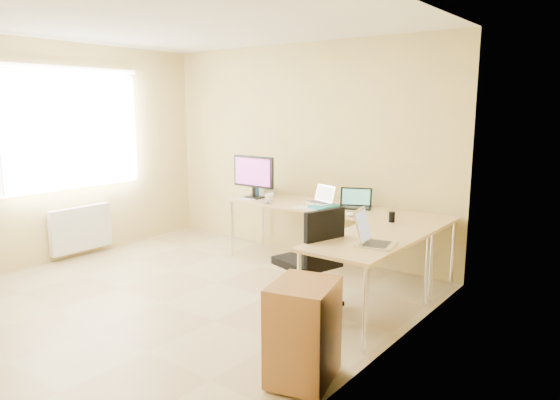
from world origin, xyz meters
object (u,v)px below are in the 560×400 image
Objects in this scene: monitor at (254,177)px; water_bottle at (256,186)px; keyboard at (314,210)px; office_chair at (307,259)px; desk_return at (367,279)px; laptop_return at (376,231)px; laptop_center at (320,195)px; mug at (269,197)px; cabinet at (303,331)px; desk_fan at (269,186)px; desk_main at (332,238)px; laptop_black at (355,198)px.

water_bottle is (-0.05, 0.11, -0.13)m from monitor.
office_chair is (0.54, -0.90, -0.24)m from keyboard.
laptop_return is (0.15, -0.16, 0.48)m from desk_return.
desk_return is 4.25× the size of laptop_center.
desk_return is at bearing 31.87° from laptop_return.
desk_return is 1.97m from mug.
office_chair is 1.47× the size of cabinet.
cabinet is (2.20, -2.08, -0.63)m from monitor.
office_chair reaches higher than keyboard.
desk_fan reaches higher than laptop_return.
office_chair reaches higher than cabinet.
cabinet is (0.15, -1.18, -0.01)m from desk_return.
keyboard is at bearing -15.55° from water_bottle.
office_chair is (0.57, -1.07, -0.38)m from laptop_center.
desk_main is at bearing 102.34° from cabinet.
office_chair reaches higher than desk_return.
cabinet is at bearing -46.57° from mug.
laptop_center is 1.00m from desk_fan.
keyboard is 1.47m from laptop_return.
cabinet is (0.65, -0.99, -0.14)m from office_chair.
desk_return is 1.31m from keyboard.
water_bottle reaches higher than laptop_return.
water_bottle is at bearing 159.22° from laptop_black.
desk_main is 1.23m from water_bottle.
laptop_center is at bearing 5.13° from mug.
office_chair is (1.24, -1.01, -0.28)m from mug.
desk_fan is at bearing 158.25° from keyboard.
laptop_center is at bearing 105.74° from cabinet.
laptop_return is (2.25, -1.16, -0.01)m from water_bottle.
desk_main is at bearing 32.96° from laptop_return.
desk_main is at bearing 71.00° from laptop_center.
water_bottle reaches higher than laptop_center.
desk_fan is at bearing -178.36° from laptop_center.
laptop_return is at bearing -45.90° from desk_main.
desk_main is 0.54m from laptop_black.
water_bottle is (-0.36, 0.18, 0.08)m from mug.
office_chair reaches higher than laptop_return.
keyboard is at bearing 42.81° from laptop_return.
cabinet is at bearing 168.85° from laptop_return.
keyboard is 1.11m from water_bottle.
monitor is 1.33m from laptop_black.
office_chair reaches higher than water_bottle.
mug reaches higher than desk_main.
laptop_return is at bearing -24.89° from monitor.
water_bottle is at bearing 115.24° from monitor.
office_chair reaches higher than desk_fan.
desk_fan is 2.08m from office_chair.
desk_main and desk_return have the same top height.
office_chair reaches higher than laptop_black.
laptop_return is (0.89, -1.25, 0.01)m from laptop_black.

